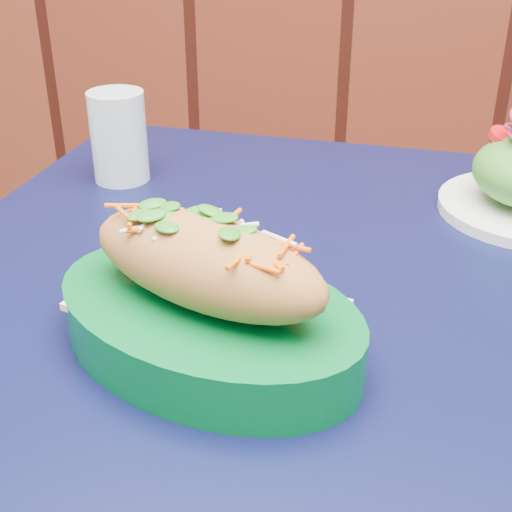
# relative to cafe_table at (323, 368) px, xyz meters

# --- Properties ---
(cafe_table) EXTENTS (0.88, 0.88, 0.75)m
(cafe_table) POSITION_rel_cafe_table_xyz_m (0.00, 0.00, 0.00)
(cafe_table) COLOR black
(cafe_table) RESTS_ON ground
(banh_mi_basket) EXTENTS (0.31, 0.27, 0.12)m
(banh_mi_basket) POSITION_rel_cafe_table_xyz_m (-0.09, -0.10, 0.13)
(banh_mi_basket) COLOR #025E24
(banh_mi_basket) RESTS_ON cafe_table
(water_glass) EXTENTS (0.07, 0.07, 0.11)m
(water_glass) POSITION_rel_cafe_table_xyz_m (-0.27, 0.23, 0.14)
(water_glass) COLOR silver
(water_glass) RESTS_ON cafe_table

